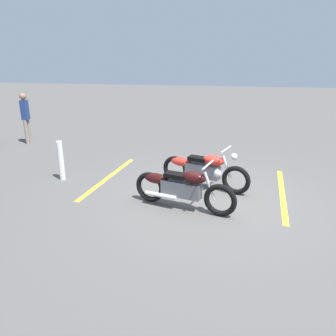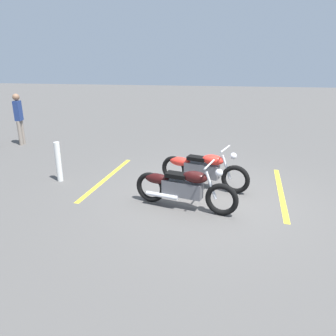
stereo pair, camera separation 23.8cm
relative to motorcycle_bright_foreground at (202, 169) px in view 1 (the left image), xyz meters
The scene contains 7 objects.
ground_plane 0.80m from the motorcycle_bright_foreground, 108.60° to the left, with size 60.00×60.00×0.00m, color #514F4C.
motorcycle_bright_foreground is the anchor object (origin of this frame).
motorcycle_dark_foreground 1.26m from the motorcycle_bright_foreground, 75.50° to the left, with size 2.19×0.77×1.04m.
bystander_near_row 7.28m from the motorcycle_bright_foreground, 24.66° to the right, with size 0.23×0.30×1.79m.
bollard_post 3.55m from the motorcycle_bright_foreground, ahead, with size 0.14×0.14×1.01m, color white.
parking_stripe_near 1.92m from the motorcycle_bright_foreground, behind, with size 3.20×0.12×0.01m, color yellow.
parking_stripe_mid 2.50m from the motorcycle_bright_foreground, ahead, with size 3.20×0.12×0.01m, color yellow.
Camera 1 is at (-0.42, 6.69, 2.98)m, focal length 34.83 mm.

